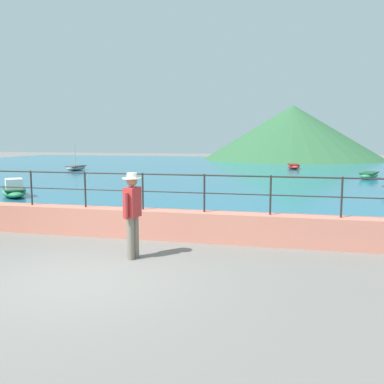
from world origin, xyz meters
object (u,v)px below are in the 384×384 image
(boat_3, at_px, (14,190))
(person_walking, at_px, (132,211))
(boat_0, at_px, (369,175))
(boat_2, at_px, (294,166))
(boat_1, at_px, (76,168))

(boat_3, bearing_deg, person_walking, -41.53)
(boat_0, xyz_separation_m, boat_2, (-4.34, 7.17, 0.00))
(person_walking, bearing_deg, boat_2, 82.61)
(boat_0, height_order, boat_2, same)
(boat_0, bearing_deg, boat_2, 121.18)
(boat_1, xyz_separation_m, boat_3, (4.62, -13.53, 0.06))
(person_walking, height_order, boat_1, boat_1)
(person_walking, bearing_deg, boat_1, 121.40)
(boat_0, relative_size, boat_3, 1.06)
(boat_1, bearing_deg, boat_0, -4.74)
(boat_2, distance_m, boat_3, 22.11)
(boat_0, bearing_deg, person_walking, -112.26)
(boat_0, relative_size, boat_2, 1.03)
(boat_0, bearing_deg, boat_1, 175.26)
(boat_1, xyz_separation_m, boat_2, (15.90, 5.49, -0.01))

